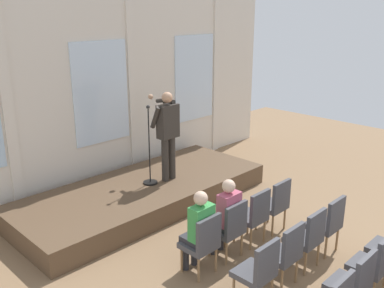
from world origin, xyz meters
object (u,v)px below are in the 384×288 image
Objects in this scene: chair_r1_c3 at (328,221)px; chair_r2_c2 at (375,262)px; chair_r0_c2 at (254,214)px; chair_r1_c0 at (259,269)px; speaker at (167,130)px; chair_r0_c3 at (275,202)px; mic_stand at (150,167)px; chair_r1_c1 at (285,251)px; audience_r0_c0 at (199,228)px; chair_r2_c1 at (354,282)px; chair_r0_c0 at (203,241)px; chair_r1_c2 at (308,235)px; chair_r0_c1 at (230,227)px; audience_r0_c1 at (226,214)px.

chair_r2_c2 is at bearing -121.51° from chair_r1_c3.
chair_r0_c2 is 1.53m from chair_r1_c0.
chair_r0_c3 is (0.37, -2.29, -0.90)m from speaker.
mic_stand is at bearing 94.10° from chair_r0_c2.
mic_stand is 1.65× the size of chair_r1_c3.
chair_r1_c0 is at bearing 180.00° from chair_r1_c1.
speaker is at bearing 57.36° from audience_r0_c0.
chair_r1_c1 is (0.59, -1.05, -0.18)m from audience_r0_c0.
chair_r1_c3 is 1.00× the size of chair_r2_c1.
chair_r0_c0 and chair_r1_c2 have the same top height.
audience_r0_c0 is 2.12m from chair_r2_c1.
audience_r0_c0 is at bearing 106.38° from chair_r2_c1.
chair_r0_c2 and chair_r0_c3 have the same top height.
chair_r0_c0 and chair_r1_c3 have the same top height.
chair_r1_c1 is at bearing -90.00° from chair_r0_c1.
audience_r0_c0 is at bearing 149.43° from chair_r1_c3.
chair_r1_c1 is 1.00× the size of chair_r2_c1.
audience_r0_c1 is 1.36× the size of chair_r0_c2.
mic_stand reaches higher than chair_r2_c2.
speaker is 4.40m from chair_r2_c1.
chair_r0_c2 is at bearing 90.00° from chair_r2_c2.
chair_r1_c2 is at bearing 0.00° from chair_r1_c0.
chair_r0_c2 is at bearing 0.00° from chair_r0_c1.
speaker reaches higher than chair_r0_c1.
chair_r0_c2 is 1.00× the size of chair_r1_c3.
chair_r2_c1 is at bearing -90.00° from chair_r0_c1.
chair_r0_c3 is at bearing -4.02° from audience_r0_c1.
chair_r1_c3 is (0.37, -3.26, -0.90)m from speaker.
chair_r2_c2 is (0.59, -0.97, 0.00)m from chair_r1_c1.
chair_r1_c3 is at bearing 39.20° from chair_r2_c1.
chair_r0_c1 is 1.00× the size of chair_r1_c0.
audience_r0_c1 is 1.36× the size of chair_r2_c2.
chair_r1_c0 and chair_r1_c3 have the same top height.
mic_stand is at bearing 102.88° from chair_r1_c3.
mic_stand is at bearing 79.87° from chair_r0_c1.
mic_stand is 1.65× the size of chair_r1_c2.
speaker is 1.87× the size of chair_r0_c3.
chair_r0_c0 is 1.14m from chair_r1_c1.
chair_r1_c0 is 1.00× the size of chair_r2_c2.
chair_r0_c2 is 0.59m from chair_r0_c3.
chair_r1_c1 is at bearing -60.56° from audience_r0_c0.
chair_r1_c2 is at bearing -121.51° from chair_r0_c3.
chair_r0_c3 is 2.03m from chair_r2_c2.
chair_r0_c0 and chair_r1_c0 have the same top height.
chair_r1_c3 is (1.78, 0.00, 0.00)m from chair_r1_c0.
chair_r1_c1 is 1.00× the size of chair_r1_c2.
chair_r1_c2 is at bearing -41.54° from audience_r0_c0.
chair_r0_c2 is at bearing 180.00° from chair_r0_c3.
chair_r0_c2 is at bearing 72.96° from chair_r2_c1.
speaker reaches higher than chair_r2_c1.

